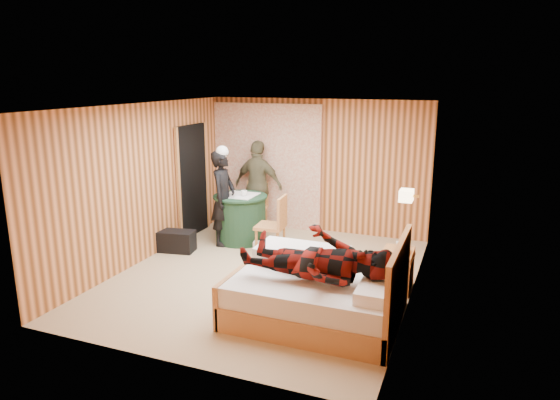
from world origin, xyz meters
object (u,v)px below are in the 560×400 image
at_px(woman_standing, 223,198).
at_px(man_on_bed, 317,248).
at_px(chair_far, 257,202).
at_px(nightstand, 397,269).
at_px(chair_near, 275,221).
at_px(duffel_bag, 176,241).
at_px(bed, 320,293).
at_px(wall_lamp, 407,195).
at_px(man_at_table, 259,185).
at_px(round_table, 241,218).

bearing_deg(woman_standing, man_on_bed, -138.55).
bearing_deg(chair_far, woman_standing, -113.41).
height_order(nightstand, chair_far, chair_far).
relative_size(chair_near, duffel_bag, 1.60).
bearing_deg(bed, wall_lamp, 60.40).
xyz_separation_m(wall_lamp, chair_near, (-2.13, 0.45, -0.72)).
xyz_separation_m(bed, man_on_bed, (0.03, -0.23, 0.66)).
bearing_deg(man_at_table, man_on_bed, 130.37).
bearing_deg(man_on_bed, man_at_table, 123.51).
xyz_separation_m(bed, chair_far, (-2.20, 3.06, 0.23)).
bearing_deg(man_on_bed, duffel_bag, 151.50).
bearing_deg(chair_far, man_on_bed, -68.99).
relative_size(nightstand, woman_standing, 0.35).
distance_m(nightstand, chair_near, 2.21).
bearing_deg(bed, nightstand, 57.57).
distance_m(chair_far, woman_standing, 1.07).
bearing_deg(man_at_table, round_table, 96.86).
bearing_deg(duffel_bag, chair_far, 55.68).
relative_size(round_table, duffel_bag, 1.53).
height_order(nightstand, duffel_bag, nightstand).
bearing_deg(round_table, nightstand, -20.79).
bearing_deg(round_table, wall_lamp, -16.78).
relative_size(nightstand, chair_far, 0.62).
relative_size(chair_near, man_at_table, 0.58).
bearing_deg(nightstand, bed, -122.43).
xyz_separation_m(nightstand, chair_near, (-2.09, 0.66, 0.29)).
bearing_deg(bed, round_table, 133.47).
bearing_deg(woman_standing, duffel_bag, 132.70).
xyz_separation_m(bed, woman_standing, (-2.39, 2.05, 0.52)).
distance_m(bed, chair_far, 3.78).
bearing_deg(nightstand, duffel_bag, 176.76).
height_order(wall_lamp, round_table, wall_lamp).
relative_size(bed, chair_far, 2.16).
relative_size(duffel_bag, man_on_bed, 0.35).
height_order(wall_lamp, woman_standing, woman_standing).
distance_m(round_table, woman_standing, 0.52).
height_order(bed, duffel_bag, bed).
xyz_separation_m(round_table, man_on_bed, (2.21, -2.53, 0.54)).
distance_m(man_at_table, man_on_bed, 4.01).
bearing_deg(man_at_table, woman_standing, 86.15).
height_order(chair_far, woman_standing, woman_standing).
height_order(nightstand, round_table, round_table).
height_order(bed, woman_standing, woman_standing).
bearing_deg(round_table, man_on_bed, -48.89).
height_order(duffel_bag, man_on_bed, man_on_bed).
bearing_deg(round_table, duffel_bag, -131.03).
xyz_separation_m(round_table, chair_near, (0.86, -0.45, 0.15)).
relative_size(chair_far, duffel_bag, 1.48).
bearing_deg(nightstand, round_table, 159.21).
xyz_separation_m(man_at_table, man_on_bed, (2.21, -3.34, 0.11)).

